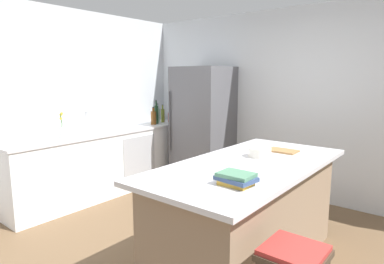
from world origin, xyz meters
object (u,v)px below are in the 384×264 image
whiskey_bottle (153,117)px  cookbook_stack (236,179)px  sink_faucet (87,121)px  flower_vase (62,130)px  wine_bottle (156,114)px  cutting_board (282,151)px  mixing_bowl (260,152)px  refrigerator (203,127)px  syrup_bottle (172,115)px  gin_bottle (158,115)px  kitchen_island (248,213)px  olive_oil_bottle (163,115)px  hot_sauce_bottle (170,117)px

whiskey_bottle → cookbook_stack: bearing=-34.4°
sink_faucet → flower_vase: bearing=-78.2°
wine_bottle → cutting_board: (2.53, -0.76, -0.12)m
cookbook_stack → mixing_bowl: 0.88m
refrigerator → syrup_bottle: (-0.80, 0.15, 0.11)m
whiskey_bottle → cookbook_stack: size_ratio=1.01×
wine_bottle → mixing_bowl: bearing=-24.1°
gin_bottle → mixing_bowl: 2.78m
sink_faucet → kitchen_island: bearing=-2.7°
wine_bottle → cookbook_stack: wine_bottle is taller
olive_oil_bottle → hot_sauce_bottle: bearing=50.3°
wine_bottle → refrigerator: bearing=15.4°
refrigerator → hot_sauce_bottle: size_ratio=8.27×
kitchen_island → cookbook_stack: cookbook_stack is taller
flower_vase → hot_sauce_bottle: bearing=88.3°
sink_faucet → mixing_bowl: size_ratio=1.42×
olive_oil_bottle → whiskey_bottle: (0.07, -0.29, -0.01)m
whiskey_bottle → cutting_board: (2.50, -0.66, -0.08)m
olive_oil_bottle → cutting_board: size_ratio=1.04×
sink_faucet → syrup_bottle: sink_faucet is taller
hot_sauce_bottle → wine_bottle: bearing=-97.1°
sink_faucet → gin_bottle: 1.32m
refrigerator → cookbook_stack: refrigerator is taller
kitchen_island → whiskey_bottle: 2.81m
kitchen_island → cutting_board: bearing=86.1°
refrigerator → wine_bottle: (-0.80, -0.22, 0.15)m
sink_faucet → whiskey_bottle: size_ratio=1.06×
kitchen_island → syrup_bottle: (-2.49, 1.72, 0.54)m
sink_faucet → flower_vase: 0.44m
refrigerator → sink_faucet: (-0.91, -1.45, 0.16)m
refrigerator → cookbook_stack: (1.92, -2.15, 0.07)m
kitchen_island → whiskey_bottle: bearing=153.0°
olive_oil_bottle → refrigerator: bearing=2.0°
refrigerator → cutting_board: (1.74, -0.98, 0.04)m
kitchen_island → mixing_bowl: size_ratio=10.07×
kitchen_island → hot_sauce_bottle: 3.00m
kitchen_island → wine_bottle: size_ratio=5.50×
cookbook_stack → mixing_bowl: (-0.26, 0.84, -0.00)m
sink_faucet → cutting_board: size_ratio=1.04×
olive_oil_bottle → mixing_bowl: olive_oil_bottle is taller
gin_bottle → whiskey_bottle: (0.09, -0.19, -0.01)m
olive_oil_bottle → gin_bottle: bearing=-101.7°
cutting_board → flower_vase: bearing=-160.6°
refrigerator → wine_bottle: 0.84m
kitchen_island → olive_oil_bottle: bearing=148.6°
flower_vase → cutting_board: 2.71m
wine_bottle → whiskey_bottle: bearing=-71.1°
syrup_bottle → refrigerator: bearing=-10.6°
flower_vase → olive_oil_bottle: bearing=90.5°
kitchen_island → whiskey_bottle: whiskey_bottle is taller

